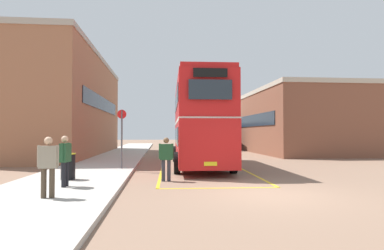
{
  "coord_description": "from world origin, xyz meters",
  "views": [
    {
      "loc": [
        -3.22,
        -9.7,
        1.86
      ],
      "look_at": [
        -1.21,
        11.25,
        2.37
      ],
      "focal_mm": 30.8,
      "sensor_mm": 36.0,
      "label": 1
    }
  ],
  "objects_px": {
    "pedestrian_boarding": "(166,156)",
    "bus_stop_sign": "(122,133)",
    "pedestrian_waiting_near": "(65,157)",
    "double_decker_bus": "(199,121)",
    "pedestrian_waiting_far": "(48,163)",
    "litter_bin": "(68,166)",
    "single_deck_bus": "(216,135)"
  },
  "relations": [
    {
      "from": "pedestrian_boarding",
      "to": "bus_stop_sign",
      "type": "distance_m",
      "value": 4.13
    },
    {
      "from": "pedestrian_waiting_near",
      "to": "double_decker_bus",
      "type": "bearing_deg",
      "value": 54.62
    },
    {
      "from": "pedestrian_waiting_far",
      "to": "litter_bin",
      "type": "distance_m",
      "value": 3.56
    },
    {
      "from": "pedestrian_boarding",
      "to": "double_decker_bus",
      "type": "bearing_deg",
      "value": 70.51
    },
    {
      "from": "pedestrian_waiting_near",
      "to": "pedestrian_waiting_far",
      "type": "xyz_separation_m",
      "value": [
        0.07,
        -1.83,
        -0.01
      ]
    },
    {
      "from": "single_deck_bus",
      "to": "litter_bin",
      "type": "distance_m",
      "value": 27.48
    },
    {
      "from": "pedestrian_boarding",
      "to": "litter_bin",
      "type": "height_order",
      "value": "pedestrian_boarding"
    },
    {
      "from": "single_deck_bus",
      "to": "bus_stop_sign",
      "type": "distance_m",
      "value": 23.52
    },
    {
      "from": "pedestrian_waiting_near",
      "to": "single_deck_bus",
      "type": "bearing_deg",
      "value": 70.67
    },
    {
      "from": "pedestrian_waiting_near",
      "to": "pedestrian_waiting_far",
      "type": "bearing_deg",
      "value": -87.72
    },
    {
      "from": "pedestrian_waiting_far",
      "to": "litter_bin",
      "type": "height_order",
      "value": "pedestrian_waiting_far"
    },
    {
      "from": "pedestrian_waiting_near",
      "to": "pedestrian_waiting_far",
      "type": "distance_m",
      "value": 1.83
    },
    {
      "from": "single_deck_bus",
      "to": "pedestrian_boarding",
      "type": "distance_m",
      "value": 26.21
    },
    {
      "from": "double_decker_bus",
      "to": "single_deck_bus",
      "type": "relative_size",
      "value": 1.08
    },
    {
      "from": "single_deck_bus",
      "to": "pedestrian_boarding",
      "type": "xyz_separation_m",
      "value": [
        -6.31,
        -25.43,
        -0.67
      ]
    },
    {
      "from": "single_deck_bus",
      "to": "double_decker_bus",
      "type": "bearing_deg",
      "value": -102.38
    },
    {
      "from": "single_deck_bus",
      "to": "pedestrian_boarding",
      "type": "height_order",
      "value": "single_deck_bus"
    },
    {
      "from": "litter_bin",
      "to": "bus_stop_sign",
      "type": "height_order",
      "value": "bus_stop_sign"
    },
    {
      "from": "pedestrian_boarding",
      "to": "pedestrian_waiting_far",
      "type": "xyz_separation_m",
      "value": [
        -3.18,
        -3.68,
        0.09
      ]
    },
    {
      "from": "single_deck_bus",
      "to": "pedestrian_boarding",
      "type": "relative_size",
      "value": 5.74
    },
    {
      "from": "pedestrian_boarding",
      "to": "bus_stop_sign",
      "type": "xyz_separation_m",
      "value": [
        -2.09,
        3.46,
        0.87
      ]
    },
    {
      "from": "double_decker_bus",
      "to": "litter_bin",
      "type": "xyz_separation_m",
      "value": [
        -5.54,
        -5.63,
        -1.89
      ]
    },
    {
      "from": "pedestrian_waiting_far",
      "to": "litter_bin",
      "type": "xyz_separation_m",
      "value": [
        -0.43,
        3.5,
        -0.44
      ]
    },
    {
      "from": "double_decker_bus",
      "to": "bus_stop_sign",
      "type": "xyz_separation_m",
      "value": [
        -4.02,
        -1.99,
        -0.67
      ]
    },
    {
      "from": "pedestrian_waiting_far",
      "to": "bus_stop_sign",
      "type": "xyz_separation_m",
      "value": [
        1.09,
        7.14,
        0.78
      ]
    },
    {
      "from": "pedestrian_waiting_near",
      "to": "litter_bin",
      "type": "bearing_deg",
      "value": 102.1
    },
    {
      "from": "litter_bin",
      "to": "bus_stop_sign",
      "type": "relative_size",
      "value": 0.34
    },
    {
      "from": "pedestrian_waiting_far",
      "to": "bus_stop_sign",
      "type": "height_order",
      "value": "bus_stop_sign"
    },
    {
      "from": "pedestrian_waiting_far",
      "to": "pedestrian_waiting_near",
      "type": "bearing_deg",
      "value": 92.28
    },
    {
      "from": "pedestrian_boarding",
      "to": "bus_stop_sign",
      "type": "bearing_deg",
      "value": 121.16
    },
    {
      "from": "litter_bin",
      "to": "pedestrian_waiting_far",
      "type": "bearing_deg",
      "value": -82.98
    },
    {
      "from": "double_decker_bus",
      "to": "litter_bin",
      "type": "bearing_deg",
      "value": -134.58
    }
  ]
}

